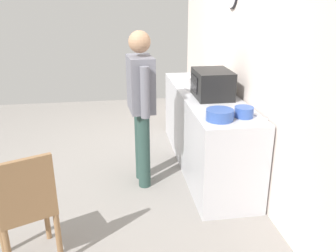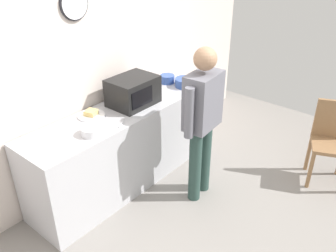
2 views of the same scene
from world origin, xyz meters
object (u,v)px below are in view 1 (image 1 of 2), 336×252
at_px(sandwich_plate, 211,85).
at_px(salad_bowl, 244,112).
at_px(microwave, 212,84).
at_px(cereal_bowl, 220,115).
at_px(person_standing, 141,99).
at_px(mixing_bowl, 184,80).
at_px(fork_utensil, 260,117).
at_px(spoon_utensil, 185,89).
at_px(wooden_chair, 26,206).

bearing_deg(sandwich_plate, salad_bowl, -0.72).
bearing_deg(microwave, cereal_bowl, -10.02).
bearing_deg(person_standing, cereal_bowl, 47.88).
bearing_deg(mixing_bowl, salad_bowl, 11.10).
distance_m(sandwich_plate, fork_utensil, 1.23).
bearing_deg(spoon_utensil, person_standing, -46.14).
bearing_deg(salad_bowl, wooden_chair, -71.62).
distance_m(salad_bowl, fork_utensil, 0.16).
bearing_deg(mixing_bowl, person_standing, -35.85).
bearing_deg(salad_bowl, fork_utensil, 77.99).
distance_m(cereal_bowl, person_standing, 0.89).
distance_m(sandwich_plate, spoon_utensil, 0.36).
height_order(cereal_bowl, wooden_chair, cereal_bowl).
height_order(microwave, person_standing, person_standing).
bearing_deg(salad_bowl, spoon_utensil, -163.29).
distance_m(sandwich_plate, mixing_bowl, 0.38).
relative_size(fork_utensil, person_standing, 0.10).
distance_m(fork_utensil, person_standing, 1.21).
relative_size(salad_bowl, person_standing, 0.11).
bearing_deg(cereal_bowl, person_standing, -132.12).
height_order(salad_bowl, person_standing, person_standing).
bearing_deg(sandwich_plate, microwave, -14.75).
xyz_separation_m(microwave, mixing_bowl, (-0.72, -0.17, -0.11)).
xyz_separation_m(person_standing, wooden_chair, (1.17, -0.95, -0.44)).
bearing_deg(cereal_bowl, microwave, 169.98).
relative_size(cereal_bowl, mixing_bowl, 1.27).
xyz_separation_m(spoon_utensil, person_standing, (0.55, -0.58, 0.06)).
relative_size(cereal_bowl, wooden_chair, 0.27).
bearing_deg(salad_bowl, mixing_bowl, -168.90).
bearing_deg(wooden_chair, person_standing, 140.96).
distance_m(sandwich_plate, cereal_bowl, 1.26).
xyz_separation_m(salad_bowl, fork_utensil, (0.03, 0.15, -0.04)).
bearing_deg(person_standing, sandwich_plate, 124.46).
bearing_deg(sandwich_plate, cereal_bowl, -11.89).
bearing_deg(sandwich_plate, person_standing, -55.54).
relative_size(sandwich_plate, wooden_chair, 0.30).
xyz_separation_m(microwave, person_standing, (0.15, -0.80, -0.09)).
height_order(microwave, wooden_chair, microwave).
distance_m(salad_bowl, person_standing, 1.06).
xyz_separation_m(salad_bowl, wooden_chair, (0.62, -1.86, -0.43)).
xyz_separation_m(sandwich_plate, salad_bowl, (1.19, -0.01, 0.03)).
distance_m(salad_bowl, spoon_utensil, 1.16).
bearing_deg(person_standing, salad_bowl, 58.60).
bearing_deg(sandwich_plate, fork_utensil, 6.40).
bearing_deg(person_standing, fork_utensil, 61.04).
xyz_separation_m(salad_bowl, cereal_bowl, (0.05, -0.24, 0.00)).
distance_m(microwave, spoon_utensil, 0.48).
relative_size(microwave, fork_utensil, 2.94).
height_order(microwave, mixing_bowl, microwave).
distance_m(salad_bowl, cereal_bowl, 0.25).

